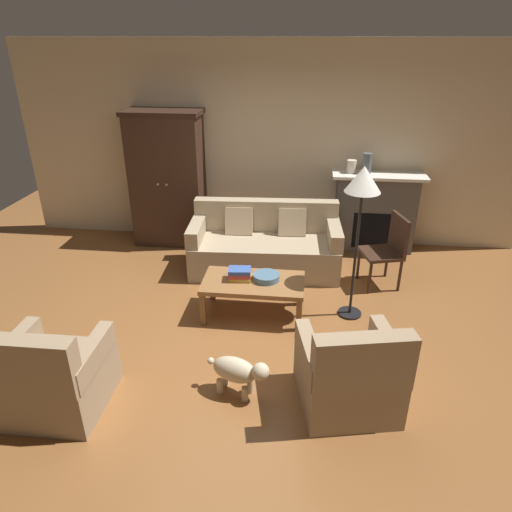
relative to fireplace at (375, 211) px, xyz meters
name	(u,v)px	position (x,y,z in m)	size (l,w,h in m)	color
ground_plane	(244,331)	(-1.55, -2.30, -0.57)	(9.60, 9.60, 0.00)	brown
back_wall	(268,146)	(-1.55, 0.25, 0.83)	(7.20, 0.10, 2.80)	beige
fireplace	(375,211)	(0.00, 0.00, 0.00)	(1.26, 0.48, 1.12)	#4C4947
armoire	(168,179)	(-2.95, -0.08, 0.39)	(1.06, 0.57, 1.91)	#382319
couch	(265,246)	(-1.48, -0.82, -0.25)	(1.96, 0.95, 0.86)	tan
coffee_table	(253,285)	(-1.49, -1.95, -0.20)	(1.10, 0.60, 0.42)	olive
fruit_bowl	(266,277)	(-1.36, -1.91, -0.11)	(0.29, 0.29, 0.07)	slate
book_stack	(240,274)	(-1.64, -1.93, -0.08)	(0.26, 0.20, 0.13)	gold
mantel_vase_cream	(351,166)	(-0.38, -0.02, 0.64)	(0.13, 0.13, 0.17)	beige
mantel_vase_slate	(367,163)	(-0.18, -0.02, 0.69)	(0.13, 0.13, 0.27)	#565B66
armchair_near_left	(53,378)	(-2.93, -3.56, -0.25)	(0.79, 0.78, 0.88)	#997F60
armchair_near_right	(349,375)	(-0.54, -3.25, -0.25)	(0.91, 0.91, 0.88)	#997F60
side_chair_wooden	(388,247)	(0.05, -1.08, -0.06)	(0.54, 0.54, 0.90)	#382319
floor_lamp	(362,189)	(-0.42, -1.83, 0.89)	(0.36, 0.36, 1.69)	black
dog	(238,371)	(-1.47, -3.22, -0.32)	(0.55, 0.31, 0.39)	beige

